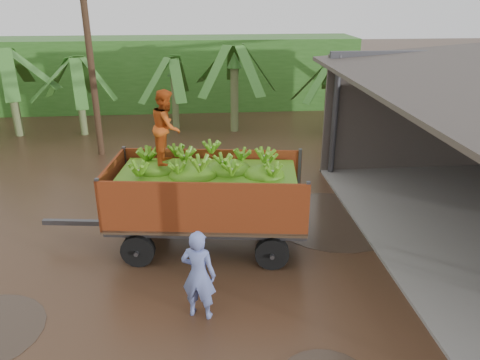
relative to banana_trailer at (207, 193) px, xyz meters
name	(u,v)px	position (x,y,z in m)	size (l,w,h in m)	color
ground	(166,274)	(-0.97, -1.22, -1.42)	(100.00, 100.00, 0.00)	black
hedge_north	(143,74)	(-2.97, 14.78, 0.38)	(22.00, 3.00, 3.60)	#2D661E
banana_trailer	(207,193)	(0.00, 0.00, 0.00)	(6.53, 2.81, 3.86)	#9F3A16
man_blue	(199,275)	(-0.22, -2.69, -0.49)	(0.68, 0.44, 1.86)	#6B7BC3
utility_pole	(90,52)	(-3.93, 7.27, 2.43)	(1.20, 0.24, 7.59)	#47301E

